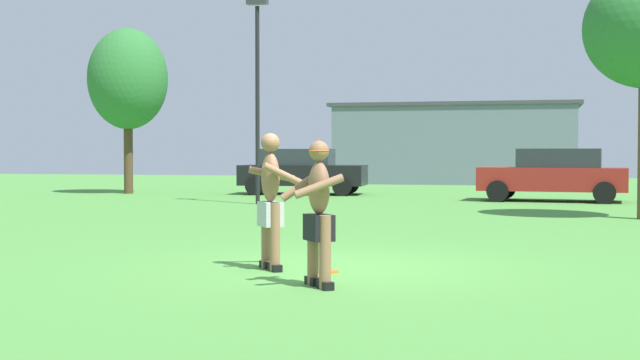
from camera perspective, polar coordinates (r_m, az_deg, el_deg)
ground_plane at (r=11.48m, az=0.81°, el=-5.70°), size 80.00×80.00×0.00m
player_with_cap at (r=9.78m, az=-0.11°, el=-1.77°), size 0.80×0.69×1.64m
player_in_gray at (r=11.23m, az=-3.19°, el=-1.14°), size 0.82×0.74×1.74m
frisbee at (r=11.05m, az=0.51°, el=-5.93°), size 0.27×0.27×0.03m
car_red_mid_lot at (r=27.30m, az=14.90°, el=0.39°), size 4.44×2.32×1.58m
car_black_far_end at (r=30.62m, az=-1.19°, el=0.61°), size 4.41×2.25×1.58m
lamp_post at (r=25.17m, az=-4.06°, el=6.59°), size 0.60×0.24×5.85m
outbuilding_behind_lot at (r=41.21m, az=8.71°, el=2.35°), size 11.20×4.22×3.69m
tree_right_field at (r=31.98m, az=-12.31°, el=6.36°), size 2.81×2.81×5.83m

